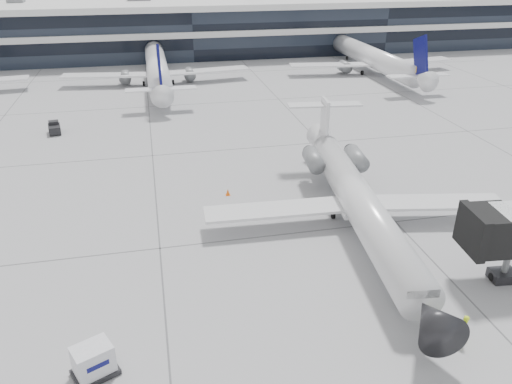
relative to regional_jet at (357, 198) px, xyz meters
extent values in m
plane|color=gray|center=(-6.40, -0.35, -2.51)|extent=(220.00, 220.00, 0.00)
cube|color=black|center=(-6.40, 81.65, 2.49)|extent=(170.00, 22.00, 10.00)
cylinder|color=silver|center=(-0.11, -0.92, -0.08)|extent=(5.74, 25.57, 2.86)
cone|color=black|center=(-1.73, -15.01, -0.08)|extent=(3.18, 3.27, 2.86)
cone|color=silver|center=(1.54, 13.39, 0.24)|extent=(3.08, 3.68, 2.72)
cube|color=silver|center=(-6.82, 0.92, -0.82)|extent=(11.76, 3.27, 0.23)
cube|color=silver|center=(6.85, -0.65, -0.82)|extent=(11.95, 4.84, 0.23)
cylinder|color=slate|center=(-1.22, 7.95, 0.35)|extent=(1.99, 3.76, 1.59)
cylinder|color=slate|center=(2.99, 7.46, 0.35)|extent=(1.99, 3.76, 1.59)
cube|color=silver|center=(1.47, 12.75, 2.46)|extent=(0.61, 2.77, 4.76)
cube|color=silver|center=(1.51, 13.17, 4.16)|extent=(7.77, 2.55, 0.17)
cylinder|color=black|center=(-1.25, -10.91, -2.22)|extent=(0.26, 0.61, 0.59)
cylinder|color=black|center=(-1.44, 1.37, -2.17)|extent=(0.33, 0.70, 0.68)
cylinder|color=black|center=(1.71, 1.00, -2.17)|extent=(0.33, 0.70, 0.68)
cube|color=black|center=(5.50, -9.51, 1.68)|extent=(2.89, 3.43, 2.79)
cylinder|color=slate|center=(7.19, -9.67, -1.12)|extent=(0.44, 0.44, 2.79)
cube|color=black|center=(7.19, -9.67, -2.16)|extent=(1.92, 1.56, 0.70)
imported|color=#D6FF1A|center=(0.74, -14.61, -1.55)|extent=(0.83, 0.71, 1.92)
cube|color=black|center=(-20.39, -12.68, -2.33)|extent=(2.83, 2.54, 0.28)
cube|color=silver|center=(-20.39, -12.68, -1.38)|extent=(2.47, 2.23, 1.62)
cone|color=#FF610D|center=(-9.65, 7.83, -2.20)|extent=(0.41, 0.41, 0.63)
cube|color=#FF610D|center=(-9.65, 7.83, -2.50)|extent=(0.51, 0.51, 0.03)
cube|color=black|center=(-28.27, 29.98, -1.92)|extent=(1.78, 2.57, 0.97)
cube|color=black|center=(-28.36, 30.51, -1.27)|extent=(1.33, 1.15, 0.54)
cylinder|color=black|center=(-29.00, 30.73, -2.28)|extent=(0.27, 0.50, 0.47)
cylinder|color=black|center=(-27.83, 30.93, -2.28)|extent=(0.27, 0.50, 0.47)
cylinder|color=black|center=(-28.71, 29.03, -2.28)|extent=(0.27, 0.50, 0.47)
cylinder|color=black|center=(-27.54, 29.23, -2.28)|extent=(0.27, 0.50, 0.47)
camera|label=1|loc=(-16.05, -34.39, 18.58)|focal=35.00mm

